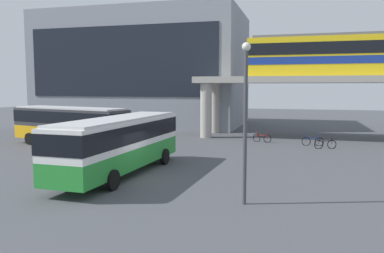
% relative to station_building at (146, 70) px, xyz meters
% --- Properties ---
extents(ground_plane, '(120.00, 120.00, 0.00)m').
position_rel_station_building_xyz_m(ground_plane, '(11.08, -19.50, -7.08)').
color(ground_plane, '#47494F').
extents(station_building, '(25.16, 15.13, 14.15)m').
position_rel_station_building_xyz_m(station_building, '(0.00, 0.00, 0.00)').
color(station_building, gray).
rests_on(station_building, ground_plane).
extents(elevated_platform, '(33.79, 5.94, 5.87)m').
position_rel_station_building_xyz_m(elevated_platform, '(26.66, -9.56, -2.02)').
color(elevated_platform, '#ADA89E').
rests_on(elevated_platform, ground_plane).
extents(train, '(23.87, 2.96, 3.84)m').
position_rel_station_building_xyz_m(train, '(26.63, -9.56, 0.77)').
color(train, yellow).
rests_on(train, elevated_platform).
extents(bus_main, '(3.13, 11.14, 3.22)m').
position_rel_station_building_xyz_m(bus_main, '(10.06, -28.71, -5.09)').
color(bus_main, '#268C33').
rests_on(bus_main, ground_plane).
extents(bus_secondary, '(11.32, 5.26, 3.22)m').
position_rel_station_building_xyz_m(bus_secondary, '(1.23, -19.88, -5.09)').
color(bus_secondary, orange).
rests_on(bus_secondary, ground_plane).
extents(bicycle_red, '(1.70, 0.69, 1.04)m').
position_rel_station_building_xyz_m(bicycle_red, '(16.50, -13.47, -6.72)').
color(bicycle_red, black).
rests_on(bicycle_red, ground_plane).
extents(bicycle_black, '(1.73, 0.59, 1.04)m').
position_rel_station_building_xyz_m(bicycle_black, '(21.71, -15.90, -6.72)').
color(bicycle_black, black).
rests_on(bicycle_black, ground_plane).
extents(bicycle_blue, '(1.79, 0.09, 1.04)m').
position_rel_station_building_xyz_m(bicycle_blue, '(20.79, -14.52, -6.72)').
color(bicycle_blue, black).
rests_on(bicycle_blue, ground_plane).
extents(lamp_post, '(0.36, 0.36, 6.70)m').
position_rel_station_building_xyz_m(lamp_post, '(17.51, -32.37, -3.15)').
color(lamp_post, '#3F3F44').
rests_on(lamp_post, ground_plane).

